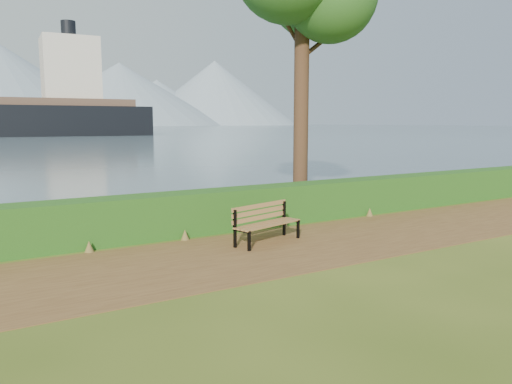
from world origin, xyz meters
TOP-DOWN VIEW (x-y plane):
  - ground at (0.00, 0.00)m, footprint 140.00×140.00m
  - path at (0.00, 0.30)m, footprint 40.00×3.40m
  - hedge at (0.00, 2.60)m, footprint 32.00×0.85m
  - bench at (0.33, 0.95)m, footprint 1.77×0.93m

SIDE VIEW (x-z plane):
  - ground at x=0.00m, z-range 0.00..0.00m
  - path at x=0.00m, z-range 0.00..0.01m
  - bench at x=0.33m, z-range 0.07..0.92m
  - hedge at x=0.00m, z-range 0.00..1.00m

